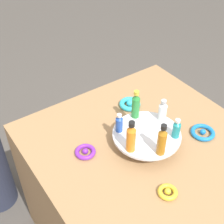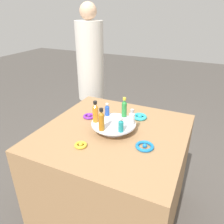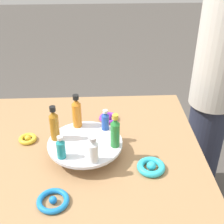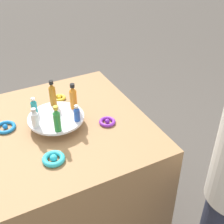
{
  "view_description": "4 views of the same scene",
  "coord_description": "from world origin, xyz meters",
  "views": [
    {
      "loc": [
        -0.66,
        -0.69,
        1.74
      ],
      "look_at": [
        -0.1,
        0.12,
        0.91
      ],
      "focal_mm": 50.0,
      "sensor_mm": 36.0,
      "label": 1
    },
    {
      "loc": [
        0.52,
        -1.14,
        1.51
      ],
      "look_at": [
        -0.03,
        0.03,
        0.89
      ],
      "focal_mm": 35.0,
      "sensor_mm": 36.0,
      "label": 2
    },
    {
      "loc": [
        0.97,
        0.06,
        1.57
      ],
      "look_at": [
        -0.09,
        0.11,
        0.91
      ],
      "focal_mm": 50.0,
      "sensor_mm": 36.0,
      "label": 3
    },
    {
      "loc": [
        0.34,
        1.29,
        1.76
      ],
      "look_at": [
        -0.2,
        0.25,
        0.95
      ],
      "focal_mm": 50.0,
      "sensor_mm": 36.0,
      "label": 4
    }
  ],
  "objects": [
    {
      "name": "display_stand",
      "position": [
        0.0,
        0.0,
        0.81
      ],
      "size": [
        0.29,
        0.29,
        0.06
      ],
      "color": "silver",
      "rests_on": "party_table"
    },
    {
      "name": "ground_plane",
      "position": [
        0.0,
        0.0,
        0.0
      ],
      "size": [
        12.0,
        12.0,
        0.0
      ],
      "primitive_type": "plane",
      "color": "#4C4742"
    },
    {
      "name": "ribbon_bow_purple",
      "position": [
        -0.25,
        0.1,
        0.78
      ],
      "size": [
        0.09,
        0.09,
        0.03
      ],
      "color": "purple",
      "rests_on": "party_table"
    },
    {
      "name": "bottle_amber",
      "position": [
        -0.03,
        -0.11,
        0.9
      ],
      "size": [
        0.04,
        0.04,
        0.15
      ],
      "color": "#AD6B19",
      "rests_on": "display_stand"
    },
    {
      "name": "bottle_clear",
      "position": [
        0.11,
        0.03,
        0.88
      ],
      "size": [
        0.04,
        0.04,
        0.1
      ],
      "color": "silver",
      "rests_on": "display_stand"
    },
    {
      "name": "bottle_orange",
      "position": [
        -0.11,
        -0.03,
        0.9
      ],
      "size": [
        0.04,
        0.04,
        0.15
      ],
      "color": "orange",
      "rests_on": "display_stand"
    },
    {
      "name": "bottle_blue",
      "position": [
        -0.09,
        0.08,
        0.87
      ],
      "size": [
        0.03,
        0.03,
        0.09
      ],
      "color": "#234CAD",
      "rests_on": "display_stand"
    },
    {
      "name": "ribbon_bow_teal",
      "position": [
        0.1,
        0.25,
        0.78
      ],
      "size": [
        0.11,
        0.11,
        0.03
      ],
      "color": "#2DB7CC",
      "rests_on": "party_table"
    },
    {
      "name": "ribbon_bow_gold",
      "position": [
        -0.1,
        -0.25,
        0.78
      ],
      "size": [
        0.08,
        0.08,
        0.03
      ],
      "color": "gold",
      "rests_on": "party_table"
    },
    {
      "name": "bottle_teal",
      "position": [
        0.09,
        -0.08,
        0.87
      ],
      "size": [
        0.03,
        0.03,
        0.09
      ],
      "color": "teal",
      "rests_on": "display_stand"
    },
    {
      "name": "ribbon_bow_blue",
      "position": [
        0.25,
        -0.1,
        0.78
      ],
      "size": [
        0.11,
        0.11,
        0.03
      ],
      "color": "blue",
      "rests_on": "party_table"
    },
    {
      "name": "party_table",
      "position": [
        0.0,
        0.0,
        0.39
      ],
      "size": [
        0.94,
        0.94,
        0.77
      ],
      "color": "#9E754C",
      "rests_on": "ground_plane"
    },
    {
      "name": "bottle_green",
      "position": [
        0.03,
        0.11,
        0.9
      ],
      "size": [
        0.03,
        0.03,
        0.14
      ],
      "color": "#288438",
      "rests_on": "display_stand"
    }
  ]
}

